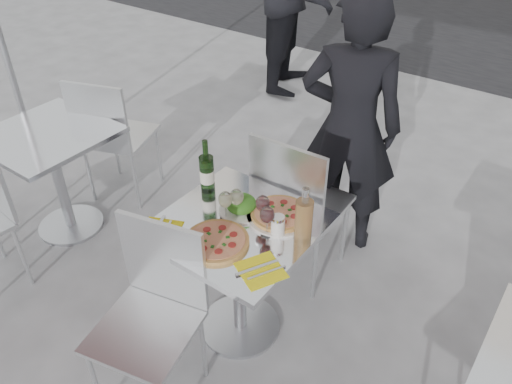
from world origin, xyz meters
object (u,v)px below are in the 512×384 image
Objects in this scene: napkin_right at (261,270)px; chair_far at (296,199)px; sugar_shaker at (278,226)px; wineglass_red_b at (267,216)px; woman_diner at (350,128)px; wineglass_white_b at (237,198)px; wineglass_white_a at (225,200)px; chair_near at (154,303)px; side_table_left at (54,162)px; wine_bottle at (207,172)px; wineglass_red_a at (263,204)px; carafe at (304,220)px; napkin_left at (160,231)px; salad_plate at (241,205)px; pizza_near at (216,241)px; side_chair_lfar at (110,131)px; main_table at (238,257)px; pizza_far at (280,214)px.

chair_far is at bearing 138.07° from napkin_right.
wineglass_red_b is (-0.04, -0.02, 0.06)m from sugar_shaker.
sugar_shaker is at bearing 77.46° from woman_diner.
sugar_shaker is 0.44× the size of napkin_right.
wineglass_white_b is at bearing 172.76° from wineglass_red_b.
wineglass_red_b is (0.22, 0.02, 0.00)m from wineglass_white_a.
chair_near is 0.56m from wineglass_white_a.
woman_diner reaches higher than side_table_left.
wine_bottle reaches higher than wineglass_white_b.
wineglass_white_b is (0.25, -0.08, -0.00)m from wine_bottle.
woman_diner is at bearing 91.89° from wineglass_red_a.
sugar_shaker is 0.24m from wineglass_white_b.
carafe reaches higher than sugar_shaker.
carafe is 0.67m from napkin_left.
salad_plate is 0.12m from wineglass_white_a.
napkin_right is at bearing -37.06° from wineglass_white_b.
carafe reaches higher than wineglass_red_a.
pizza_near is at bearing -78.64° from salad_plate.
chair_near is at bearing -110.71° from wineglass_red_a.
wineglass_white_a is (-0.13, -1.01, 0.02)m from woman_diner.
woman_diner reaches higher than side_chair_lfar.
main_table is 2.59× the size of carafe.
wineglass_white_b is at bearing -145.49° from pizza_far.
wineglass_white_a is at bearing 0.03° from side_table_left.
side_table_left is at bearing -158.09° from napkin_right.
napkin_left is (1.21, -0.70, 0.18)m from side_chair_lfar.
wine_bottle reaches higher than salad_plate.
napkin_left is at bearing 68.50° from chair_far.
side_chair_lfar reaches higher than sugar_shaker.
napkin_left is (-0.22, -0.30, -0.11)m from wineglass_white_b.
chair_far is at bearing 124.58° from carafe.
chair_far reaches higher than main_table.
pizza_near is 1.02× the size of wine_bottle.
side_chair_lfar is at bearing -0.43° from woman_diner.
chair_far is 9.32× the size of sugar_shaker.
chair_far reaches higher than napkin_left.
woman_diner is at bearing 52.26° from napkin_left.
wineglass_red_a is at bearing 13.80° from wineglass_white_b.
napkin_right reaches higher than main_table.
wine_bottle is (-0.29, 0.13, 0.32)m from main_table.
woman_diner is 10.60× the size of wineglass_white_a.
chair_far reaches higher than wineglass_white_b.
salad_plate is 1.40× the size of wineglass_red_a.
chair_far is 0.99m from chair_near.
pizza_far is 0.27m from wineglass_white_a.
carafe reaches higher than napkin_right.
chair_far is 0.56m from wine_bottle.
salad_plate is at bearing 62.78° from woman_diner.
wineglass_red_a is (0.09, 0.08, 0.32)m from main_table.
salad_plate is 1.40× the size of wineglass_red_b.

